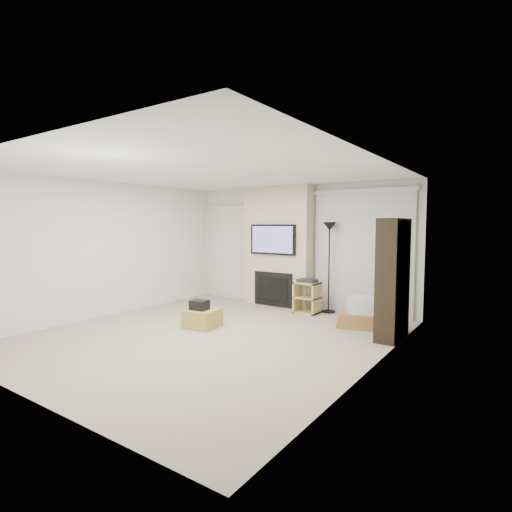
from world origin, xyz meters
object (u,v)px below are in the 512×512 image
Objects in this scene: floor_lamp at (329,241)px; bookshelf at (393,279)px; ottoman at (202,318)px; av_stand at (307,295)px; box_stack at (361,315)px.

floor_lamp is 1.94m from bookshelf.
bookshelf is at bearing -36.13° from floor_lamp.
floor_lamp reaches higher than ottoman.
floor_lamp is at bearing 40.24° from av_stand.
box_stack is at bearing -37.78° from floor_lamp.
av_stand is at bearing 155.56° from bookshelf.
floor_lamp is at bearing 142.22° from box_stack.
floor_lamp is 1.99× the size of box_stack.
av_stand is (-0.32, -0.27, -1.04)m from floor_lamp.
ottoman is at bearing -158.07° from bookshelf.
bookshelf is at bearing -24.44° from av_stand.
bookshelf is (1.52, -1.11, -0.48)m from floor_lamp.
av_stand is 0.37× the size of bookshelf.
bookshelf is (1.84, -0.84, 0.55)m from av_stand.
av_stand is 0.75× the size of box_stack.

